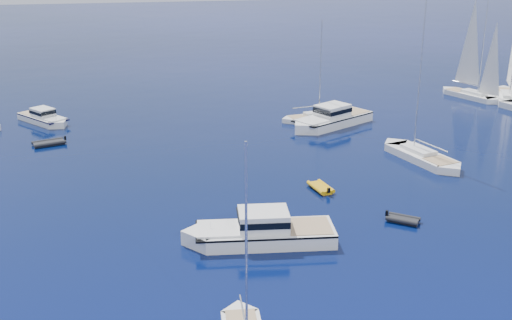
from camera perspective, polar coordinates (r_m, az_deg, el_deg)
The scene contains 10 objects.
motor_cruiser_centre at distance 50.37m, azimuth 0.36°, elevation -7.15°, with size 3.84×12.53×3.29m, color silver, non-canonical shape.
motor_cruiser_distant at distance 80.77m, azimuth 6.50°, elevation 2.99°, with size 3.87×12.64×3.32m, color white, non-canonical shape.
motor_cruiser_horizon at distance 85.67m, azimuth -17.94°, elevation 3.11°, with size 2.73×8.94×2.35m, color silver, non-canonical shape.
sailboat_mid_r at distance 70.23m, azimuth 14.15°, elevation 0.02°, with size 3.09×11.87×17.45m, color silver, non-canonical shape.
sailboat_centre at distance 83.12m, azimuth 4.95°, elevation 3.51°, with size 2.29×8.79×12.92m, color silver, non-canonical shape.
sailboat_sails_r at distance 99.03m, azimuth 18.20°, elevation 5.17°, with size 2.77×10.64×15.64m, color white, non-canonical shape.
sailboat_sails_far at distance 99.23m, azimuth 21.07°, elevation 4.87°, with size 3.30×12.70×18.67m, color white, non-canonical shape.
tender_yellow at distance 60.48m, azimuth 5.65°, elevation -2.60°, with size 1.75×3.10×0.95m, color #DDA10D, non-canonical shape.
tender_grey_near at distance 54.98m, azimuth 12.67°, elevation -5.29°, with size 1.60×2.75×0.95m, color black, non-canonical shape.
tender_grey_far at distance 76.50m, azimuth -17.58°, elevation 1.27°, with size 2.02×3.68×0.95m, color black, non-canonical shape.
Camera 1 is at (-7.99, -31.66, 22.33)m, focal length 45.93 mm.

